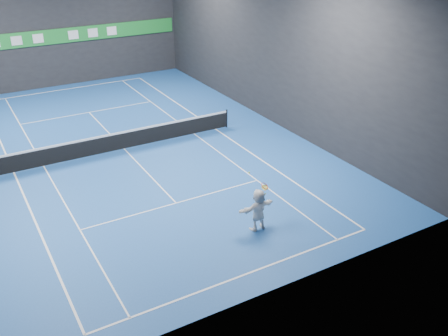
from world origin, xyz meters
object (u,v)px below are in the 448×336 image
tennis_ball (249,173)px  tennis_net (123,140)px  tennis_racket (265,187)px  player (258,210)px

tennis_ball → tennis_net: bearing=98.8°
tennis_net → tennis_racket: tennis_racket is taller
tennis_net → tennis_racket: bearing=-77.2°
player → tennis_racket: 0.92m
player → tennis_ball: size_ratio=24.94×
tennis_ball → tennis_net: tennis_ball is taller
tennis_ball → tennis_net: size_ratio=0.01×
player → tennis_ball: bearing=-11.0°
player → tennis_net: size_ratio=0.14×
player → tennis_racket: tennis_racket is taller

